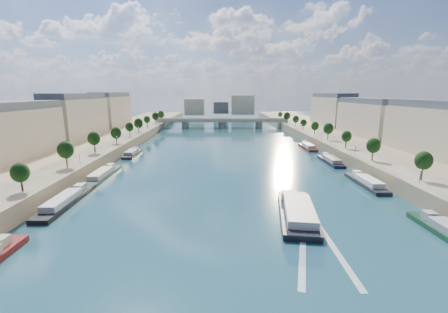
{
  "coord_description": "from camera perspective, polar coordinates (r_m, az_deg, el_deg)",
  "views": [
    {
      "loc": [
        -3.59,
        -33.97,
        30.11
      ],
      "look_at": [
        -1.26,
        83.02,
        5.0
      ],
      "focal_mm": 24.0,
      "sensor_mm": 36.0,
      "label": 1
    }
  ],
  "objects": [
    {
      "name": "wake",
      "position": [
        63.88,
        17.63,
        -16.61
      ],
      "size": [
        11.72,
        26.03,
        0.04
      ],
      "color": "silver",
      "rests_on": "ground"
    },
    {
      "name": "buildings_right",
      "position": [
        171.29,
        30.19,
        5.91
      ],
      "size": [
        16.0,
        226.0,
        23.2
      ],
      "color": "beige",
      "rests_on": "ground"
    },
    {
      "name": "skyline",
      "position": [
        353.89,
        -0.04,
        9.61
      ],
      "size": [
        79.0,
        42.0,
        22.0
      ],
      "color": "beige",
      "rests_on": "ground"
    },
    {
      "name": "pave_right",
      "position": [
        149.15,
        22.86,
        1.48
      ],
      "size": [
        14.0,
        520.0,
        0.1
      ],
      "primitive_type": "cube",
      "color": "gray",
      "rests_on": "quay_right"
    },
    {
      "name": "quay_right",
      "position": [
        156.28,
        27.81,
        0.52
      ],
      "size": [
        44.0,
        520.0,
        5.0
      ],
      "primitive_type": "cube",
      "color": "#9E8460",
      "rests_on": "ground"
    },
    {
      "name": "trees_left",
      "position": [
        146.68,
        -21.69,
        3.56
      ],
      "size": [
        4.8,
        268.8,
        8.26
      ],
      "color": "#382B1E",
      "rests_on": "ground"
    },
    {
      "name": "quay_left",
      "position": [
        152.94,
        -27.69,
        0.31
      ],
      "size": [
        44.0,
        520.0,
        5.0
      ],
      "primitive_type": "cube",
      "color": "#9E8460",
      "rests_on": "ground"
    },
    {
      "name": "bridge",
      "position": [
        261.68,
        -0.35,
        6.62
      ],
      "size": [
        112.0,
        12.0,
        8.15
      ],
      "color": "#C1B79E",
      "rests_on": "ground"
    },
    {
      "name": "ground",
      "position": [
        137.36,
        0.39,
        -0.55
      ],
      "size": [
        700.0,
        700.0,
        0.0
      ],
      "primitive_type": "plane",
      "color": "#0C3436",
      "rests_on": "ground"
    },
    {
      "name": "lamps_right",
      "position": [
        151.51,
        20.63,
        2.86
      ],
      "size": [
        0.36,
        200.36,
        4.28
      ],
      "color": "black",
      "rests_on": "ground"
    },
    {
      "name": "trees_right",
      "position": [
        156.67,
        20.89,
        4.12
      ],
      "size": [
        4.8,
        268.8,
        8.26
      ],
      "color": "#382B1E",
      "rests_on": "ground"
    },
    {
      "name": "tour_barge",
      "position": [
        77.75,
        13.76,
        -10.18
      ],
      "size": [
        12.55,
        29.28,
        3.85
      ],
      "rotation": [
        0.0,
        0.0,
        -0.16
      ],
      "color": "black",
      "rests_on": "ground"
    },
    {
      "name": "lamps_left",
      "position": [
        135.12,
        -22.35,
        1.68
      ],
      "size": [
        0.36,
        200.36,
        4.28
      ],
      "color": "black",
      "rests_on": "ground"
    },
    {
      "name": "moored_barges_left",
      "position": [
        89.83,
        -29.22,
        -8.51
      ],
      "size": [
        5.0,
        157.68,
        3.6
      ],
      "color": "#1A273A",
      "rests_on": "ground"
    },
    {
      "name": "buildings_left",
      "position": [
        167.69,
        -30.35,
        5.79
      ],
      "size": [
        16.0,
        226.0,
        23.2
      ],
      "color": "beige",
      "rests_on": "ground"
    },
    {
      "name": "pave_left",
      "position": [
        146.38,
        -22.53,
        1.32
      ],
      "size": [
        14.0,
        520.0,
        0.1
      ],
      "primitive_type": "cube",
      "color": "gray",
      "rests_on": "quay_left"
    },
    {
      "name": "moored_barges_right",
      "position": [
        123.33,
        22.38,
        -2.55
      ],
      "size": [
        5.0,
        123.96,
        3.6
      ],
      "color": "#183D25",
      "rests_on": "ground"
    }
  ]
}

